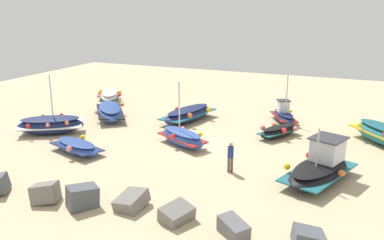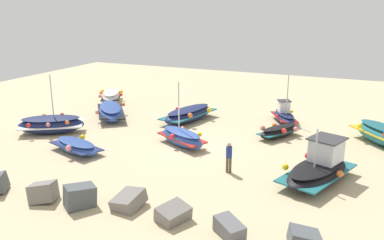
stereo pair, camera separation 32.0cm
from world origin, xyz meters
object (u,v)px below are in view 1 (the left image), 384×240
object	(u,v)px
fishing_boat_9	(110,96)
fishing_boat_5	(284,115)
person_walking	(230,155)
fishing_boat_0	(279,131)
fishing_boat_6	(51,125)
fishing_boat_8	(77,147)
fishing_boat_4	(110,111)
fishing_boat_1	(320,168)
fishing_boat_7	(188,114)
fishing_boat_3	(182,137)

from	to	relation	value
fishing_boat_9	fishing_boat_5	bearing A→B (deg)	-121.22
person_walking	fishing_boat_0	bearing A→B (deg)	145.73
fishing_boat_6	fishing_boat_8	size ratio (longest dim) A/B	1.18
fishing_boat_9	fishing_boat_4	bearing A→B (deg)	-176.42
fishing_boat_5	fishing_boat_4	bearing A→B (deg)	80.38
fishing_boat_1	fishing_boat_9	xyz separation A→B (m)	(19.25, -10.00, -0.14)
person_walking	fishing_boat_4	bearing A→B (deg)	-142.96
fishing_boat_6	person_walking	world-z (taller)	fishing_boat_6
fishing_boat_1	fishing_boat_9	world-z (taller)	fishing_boat_1
fishing_boat_5	fishing_boat_6	world-z (taller)	fishing_boat_6
person_walking	fishing_boat_7	bearing A→B (deg)	-168.17
fishing_boat_0	person_walking	world-z (taller)	person_walking
fishing_boat_9	fishing_boat_0	bearing A→B (deg)	-134.64
fishing_boat_4	fishing_boat_5	world-z (taller)	fishing_boat_5
fishing_boat_1	fishing_boat_4	size ratio (longest dim) A/B	1.06
fishing_boat_7	fishing_boat_0	bearing A→B (deg)	94.10
fishing_boat_5	fishing_boat_7	world-z (taller)	fishing_boat_5
fishing_boat_4	fishing_boat_7	bearing A→B (deg)	-112.06
fishing_boat_1	fishing_boat_8	world-z (taller)	fishing_boat_1
fishing_boat_5	fishing_boat_8	bearing A→B (deg)	110.25
fishing_boat_1	fishing_boat_5	bearing A→B (deg)	40.15
fishing_boat_7	fishing_boat_9	bearing A→B (deg)	-93.82
fishing_boat_1	fishing_boat_6	world-z (taller)	fishing_boat_6
fishing_boat_6	fishing_boat_7	distance (m)	9.83
fishing_boat_1	fishing_boat_4	bearing A→B (deg)	90.66
fishing_boat_3	fishing_boat_9	world-z (taller)	fishing_boat_3
fishing_boat_1	fishing_boat_5	size ratio (longest dim) A/B	1.42
fishing_boat_1	fishing_boat_0	bearing A→B (deg)	47.96
fishing_boat_7	fishing_boat_8	bearing A→B (deg)	-7.41
fishing_boat_6	fishing_boat_9	distance (m)	9.44
fishing_boat_5	person_walking	size ratio (longest dim) A/B	2.24
fishing_boat_8	fishing_boat_9	distance (m)	12.84
fishing_boat_4	person_walking	bearing A→B (deg)	-156.19
fishing_boat_8	fishing_boat_7	bearing A→B (deg)	86.87
fishing_boat_3	fishing_boat_9	distance (m)	13.41
fishing_boat_3	fishing_boat_5	xyz separation A→B (m)	(-4.77, -7.87, -0.04)
fishing_boat_0	fishing_boat_4	bearing A→B (deg)	121.56
fishing_boat_0	fishing_boat_1	distance (m)	6.90
fishing_boat_0	fishing_boat_5	size ratio (longest dim) A/B	0.92
fishing_boat_3	fishing_boat_7	bearing A→B (deg)	137.31
fishing_boat_0	fishing_boat_6	distance (m)	15.38
fishing_boat_0	fishing_boat_1	world-z (taller)	fishing_boat_1
fishing_boat_9	fishing_boat_1	bearing A→B (deg)	-148.28
fishing_boat_6	fishing_boat_7	bearing A→B (deg)	-170.78
fishing_boat_3	fishing_boat_5	world-z (taller)	fishing_boat_3
fishing_boat_3	fishing_boat_0	bearing A→B (deg)	65.34
person_walking	fishing_boat_5	bearing A→B (deg)	151.43
fishing_boat_0	fishing_boat_4	distance (m)	12.95
fishing_boat_5	fishing_boat_0	bearing A→B (deg)	157.77
fishing_boat_8	fishing_boat_4	bearing A→B (deg)	126.97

